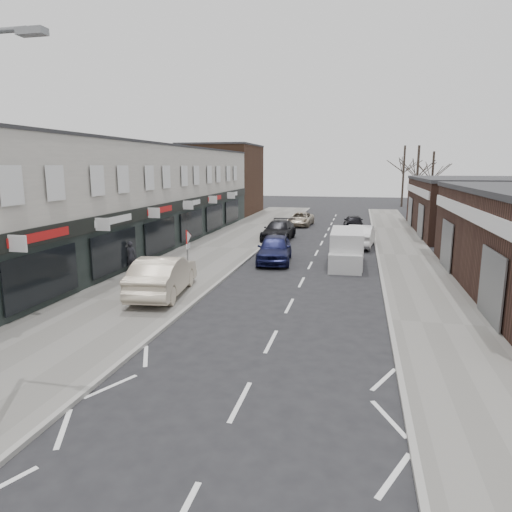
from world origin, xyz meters
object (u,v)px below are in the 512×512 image
Objects in this scene: parked_car_left_a at (275,249)px; parked_car_right_b at (354,222)px; white_van at (347,249)px; parked_car_right_a at (361,236)px; parked_car_left_c at (301,219)px; pedestrian at (131,256)px; warning_sign at (188,241)px; sedan_on_pavement at (163,275)px; parked_car_left_b at (279,230)px.

parked_car_left_a reaches higher than parked_car_right_b.
parked_car_right_b is at bearing 88.37° from white_van.
parked_car_left_a is 1.00× the size of parked_car_right_a.
pedestrian is at bearing -103.43° from parked_car_left_c.
white_van is 15.10m from parked_car_right_b.
white_van is at bearing -71.38° from parked_car_left_c.
parked_car_right_a reaches higher than parked_car_right_b.
sedan_on_pavement is at bearing -102.83° from warning_sign.
parked_car_left_b is at bearing 47.60° from parked_car_right_b.
parked_car_left_c is at bearing 104.91° from white_van.
warning_sign is 0.56× the size of parked_car_right_a.
warning_sign reaches higher than sedan_on_pavement.
parked_car_left_a is 15.93m from parked_car_right_b.
parked_car_right_a is at bearing 81.76° from white_van.
sedan_on_pavement is 1.14× the size of parked_car_left_c.
pedestrian is (-4.04, 1.95, -1.27)m from warning_sign.
parked_car_left_a is (2.96, 6.50, -1.38)m from warning_sign.
warning_sign reaches higher than parked_car_left_a.
pedestrian is 22.81m from parked_car_left_c.
parked_car_right_b is at bearing 71.36° from warning_sign.
sedan_on_pavement is at bearing -117.88° from parked_car_left_a.
warning_sign is at bearing -92.79° from parked_car_left_c.
white_van is 1.08× the size of parked_car_right_a.
parked_car_left_c is (6.35, 21.91, -0.29)m from pedestrian.
pedestrian is 0.34× the size of parked_car_left_a.
parked_car_right_b is (0.17, 15.10, -0.24)m from white_van.
pedestrian is at bearing -112.86° from parked_car_left_b.
pedestrian is 0.34× the size of parked_car_right_a.
parked_car_left_c is at bearing -103.49° from sedan_on_pavement.
parked_car_left_c is (-4.88, 17.14, -0.31)m from white_van.
parked_car_left_a is 1.04× the size of parked_car_left_c.
sedan_on_pavement is at bearing -132.37° from white_van.
sedan_on_pavement reaches higher than parked_car_right_a.
sedan_on_pavement is 3.23× the size of pedestrian.
parked_car_right_b is (-0.64, 8.74, -0.09)m from parked_car_right_a.
white_van is 1.00× the size of parked_car_left_b.
warning_sign is at bearing -110.23° from sedan_on_pavement.
parked_car_right_b is at bearing -19.32° from parked_car_left_c.
parked_car_right_a is at bearing -13.59° from parked_car_left_b.
pedestrian reaches higher than parked_car_left_a.
sedan_on_pavement is 1.09× the size of parked_car_right_a.
pedestrian reaches higher than parked_car_right_a.
parked_car_right_a is 8.76m from parked_car_right_b.
white_van is at bearing 85.40° from parked_car_right_b.
white_van is at bearing 88.46° from parked_car_right_a.
parked_car_right_b is (5.60, 7.05, -0.05)m from parked_car_left_b.
parked_car_right_a is (12.04, 11.13, -0.14)m from pedestrian.
parked_car_left_c is at bearing -113.47° from pedestrian.
parked_car_left_c is at bearing -56.45° from parked_car_right_a.
parked_car_left_b is 1.08× the size of parked_car_right_a.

